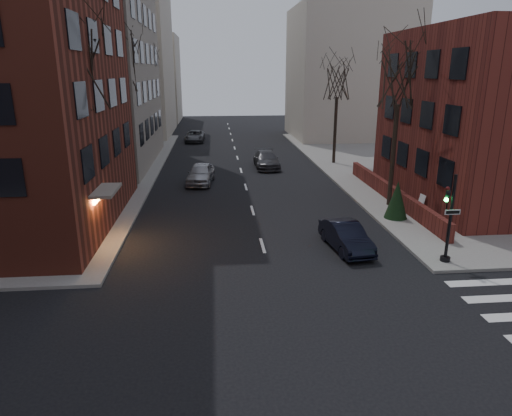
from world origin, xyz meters
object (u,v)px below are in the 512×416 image
Objects in this scene: streetlamp_near at (125,136)px; sandwich_board at (424,202)px; car_lane_silver at (201,174)px; evergreen_shrub at (397,200)px; tree_left_a at (74,69)px; parked_sedan at (346,236)px; tree_left_c at (148,74)px; tree_right_b at (338,80)px; streetlamp_far at (159,110)px; tree_right_a at (400,77)px; car_lane_far at (195,136)px; car_lane_gray at (266,160)px; traffic_signal at (448,224)px; tree_left_b at (121,63)px.

streetlamp_near is 19.78m from sandwich_board.
evergreen_shrub is (11.55, -10.17, 0.47)m from car_lane_silver.
car_lane_silver is at bearing 64.72° from tree_left_a.
streetlamp_near is 1.55× the size of parked_sedan.
tree_left_c is at bearing 106.58° from parked_sedan.
parked_sedan is 0.89× the size of car_lane_silver.
tree_left_a reaches higher than car_lane_silver.
tree_right_b is 17.88m from evergreen_shrub.
streetlamp_near is 1.00× the size of streetlamp_far.
streetlamp_far is 2.86× the size of evergreen_shrub.
tree_left_c is 1.00× the size of tree_right_a.
car_lane_silver is (4.82, 3.47, -3.46)m from streetlamp_near.
car_lane_gray is at bearing -64.73° from car_lane_far.
tree_right_b is (17.60, 18.00, -0.88)m from tree_left_a.
tree_right_b is 4.18× the size of evergreen_shrub.
traffic_signal is 24.87m from tree_left_b.
car_lane_gray is at bearing 40.21° from streetlamp_near.
car_lane_silver is (5.42, 11.47, -7.69)m from tree_left_a.
car_lane_silver is at bearing -69.56° from tree_left_c.
car_lane_silver is at bearing -151.81° from tree_right_b.
car_lane_far is (4.16, 7.13, -7.36)m from tree_left_c.
tree_right_b is (0.00, 14.00, -0.44)m from tree_right_a.
streetlamp_far is 1.30× the size of car_lane_far.
tree_right_a is 32.91m from car_lane_far.
streetlamp_far is 1.37× the size of car_lane_silver.
tree_left_b is 2.66× the size of parked_sedan.
car_lane_gray is (11.14, 4.91, -8.18)m from tree_left_b.
tree_left_b is (-16.74, 17.01, 7.00)m from traffic_signal.
car_lane_gray is (10.54, -11.09, -3.51)m from streetlamp_far.
tree_right_b is at bearing 35.29° from car_lane_silver.
tree_left_c reaches higher than tree_right_b.
tree_left_c is (-16.74, 31.01, 6.12)m from traffic_signal.
tree_right_a reaches higher than tree_right_b.
tree_left_a is 28.32m from streetlamp_far.
tree_left_a reaches higher than streetlamp_near.
traffic_signal is 0.41× the size of tree_right_a.
sandwich_board is 0.45× the size of evergreen_shrub.
tree_right_b reaches higher than streetlamp_far.
parked_sedan is 37.01m from car_lane_far.
tree_right_a is 1.93× the size of car_lane_gray.
tree_right_a is at bearing -51.34° from tree_left_c.
traffic_signal is at bearing -61.64° from tree_left_c.
car_lane_gray is (5.73, 5.44, -0.05)m from car_lane_silver.
tree_left_a is 0.95× the size of tree_left_b.
tree_left_c is 1.06× the size of tree_right_b.
tree_right_a is at bearing 47.67° from parked_sedan.
traffic_signal is 0.44× the size of tree_right_b.
tree_right_b reaches higher than traffic_signal.
car_lane_gray is (10.54, 8.91, -3.51)m from streetlamp_near.
streetlamp_near reaches higher than car_lane_gray.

